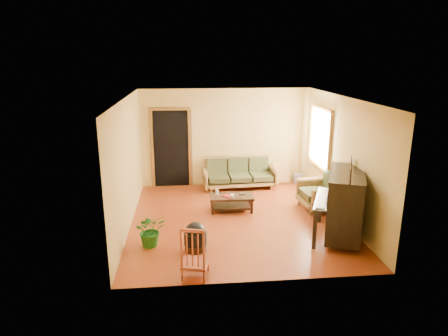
{
  "coord_description": "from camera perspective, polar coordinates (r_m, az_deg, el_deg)",
  "views": [
    {
      "loc": [
        -1.07,
        -7.95,
        3.4
      ],
      "look_at": [
        -0.26,
        0.2,
        1.1
      ],
      "focal_mm": 32.0,
      "sensor_mm": 36.0,
      "label": 1
    }
  ],
  "objects": [
    {
      "name": "floor",
      "position": [
        8.71,
        1.87,
        -7.29
      ],
      "size": [
        5.0,
        5.0,
        0.0
      ],
      "primitive_type": "plane",
      "color": "maroon",
      "rests_on": "ground"
    },
    {
      "name": "piano",
      "position": [
        7.96,
        16.89,
        -5.18
      ],
      "size": [
        1.39,
        1.71,
        1.31
      ],
      "primitive_type": "cube",
      "rotation": [
        0.0,
        0.0,
        -0.4
      ],
      "color": "black",
      "rests_on": "floor"
    },
    {
      "name": "remote",
      "position": [
        9.13,
        2.61,
        -3.76
      ],
      "size": [
        0.16,
        0.07,
        0.02
      ],
      "primitive_type": "cube",
      "rotation": [
        0.0,
        0.0,
        0.18
      ],
      "color": "black",
      "rests_on": "coffee_table"
    },
    {
      "name": "potted_plant",
      "position": [
        7.55,
        -10.42,
        -8.69
      ],
      "size": [
        0.67,
        0.62,
        0.63
      ],
      "primitive_type": "imported",
      "rotation": [
        0.0,
        0.0,
        0.26
      ],
      "color": "#195A1B",
      "rests_on": "floor"
    },
    {
      "name": "coffee_table",
      "position": [
        9.11,
        1.06,
        -5.02
      ],
      "size": [
        1.0,
        0.57,
        0.36
      ],
      "primitive_type": "cube",
      "rotation": [
        0.0,
        0.0,
        -0.03
      ],
      "color": "black",
      "rests_on": "floor"
    },
    {
      "name": "doorway",
      "position": [
        10.71,
        -7.55,
        2.72
      ],
      "size": [
        1.08,
        0.16,
        2.05
      ],
      "primitive_type": "cube",
      "color": "black",
      "rests_on": "floor"
    },
    {
      "name": "candle",
      "position": [
        9.11,
        -1.02,
        -3.4
      ],
      "size": [
        0.08,
        0.08,
        0.13
      ],
      "primitive_type": "cylinder",
      "rotation": [
        0.0,
        0.0,
        -0.15
      ],
      "color": "white",
      "rests_on": "coffee_table"
    },
    {
      "name": "book",
      "position": [
        8.92,
        0.18,
        -4.18
      ],
      "size": [
        0.3,
        0.31,
        0.02
      ],
      "primitive_type": "imported",
      "rotation": [
        0.0,
        0.0,
        0.69
      ],
      "color": "maroon",
      "rests_on": "coffee_table"
    },
    {
      "name": "ceramic_crock",
      "position": [
        11.19,
        10.49,
        -1.55
      ],
      "size": [
        0.29,
        0.29,
        0.28
      ],
      "primitive_type": "cylinder",
      "rotation": [
        0.0,
        0.0,
        0.39
      ],
      "color": "#364BA3",
      "rests_on": "floor"
    },
    {
      "name": "glass_jar",
      "position": [
        8.94,
        1.16,
        -4.0
      ],
      "size": [
        0.11,
        0.11,
        0.06
      ],
      "primitive_type": "cylinder",
      "rotation": [
        0.0,
        0.0,
        0.19
      ],
      "color": "silver",
      "rests_on": "coffee_table"
    },
    {
      "name": "window",
      "position": [
        10.0,
        13.65,
        4.28
      ],
      "size": [
        0.12,
        1.36,
        1.46
      ],
      "primitive_type": "cube",
      "color": "white",
      "rests_on": "right_wall"
    },
    {
      "name": "armchair",
      "position": [
        9.37,
        13.35,
        -3.01
      ],
      "size": [
        0.98,
        1.02,
        0.93
      ],
      "primitive_type": "cube",
      "rotation": [
        0.0,
        0.0,
        0.1
      ],
      "color": "olive",
      "rests_on": "floor"
    },
    {
      "name": "sofa",
      "position": [
        10.58,
        2.23,
        -0.75
      ],
      "size": [
        1.96,
        0.92,
        0.82
      ],
      "primitive_type": "cube",
      "rotation": [
        0.0,
        0.0,
        0.06
      ],
      "color": "olive",
      "rests_on": "floor"
    },
    {
      "name": "red_chair",
      "position": [
        6.44,
        -4.15,
        -11.7
      ],
      "size": [
        0.51,
        0.54,
        0.88
      ],
      "primitive_type": "cube",
      "rotation": [
        0.0,
        0.0,
        -0.24
      ],
      "color": "maroon",
      "rests_on": "floor"
    },
    {
      "name": "leaning_frame",
      "position": [
        11.07,
        8.22,
        -0.67
      ],
      "size": [
        0.48,
        0.2,
        0.63
      ],
      "primitive_type": "cube",
      "rotation": [
        0.0,
        0.0,
        0.21
      ],
      "color": "gold",
      "rests_on": "floor"
    },
    {
      "name": "footstool",
      "position": [
        7.34,
        -4.1,
        -10.2
      ],
      "size": [
        0.42,
        0.42,
        0.4
      ],
      "primitive_type": "cylinder",
      "rotation": [
        0.0,
        0.0,
        -0.01
      ],
      "color": "black",
      "rests_on": "floor"
    }
  ]
}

